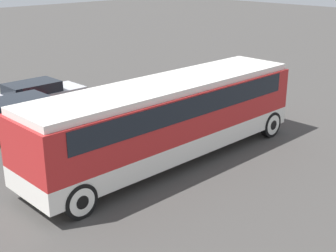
% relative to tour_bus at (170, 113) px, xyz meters
% --- Properties ---
extents(ground_plane, '(120.00, 120.00, 0.00)m').
position_rel_tour_bus_xyz_m(ground_plane, '(-0.10, -0.00, -1.76)').
color(ground_plane, '#423F3D').
extents(tour_bus, '(11.05, 2.61, 2.90)m').
position_rel_tour_bus_xyz_m(tour_bus, '(0.00, 0.00, 0.00)').
color(tour_bus, silver).
rests_on(tour_bus, ground_plane).
extents(parked_car_near, '(4.63, 1.80, 1.40)m').
position_rel_tour_bus_xyz_m(parked_car_near, '(-0.46, 8.66, -1.06)').
color(parked_car_near, '#BCBCC1').
rests_on(parked_car_near, ground_plane).
extents(parked_car_mid, '(4.70, 1.98, 1.44)m').
position_rel_tour_bus_xyz_m(parked_car_mid, '(-2.30, 6.49, -1.04)').
color(parked_car_mid, maroon).
rests_on(parked_car_mid, ground_plane).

